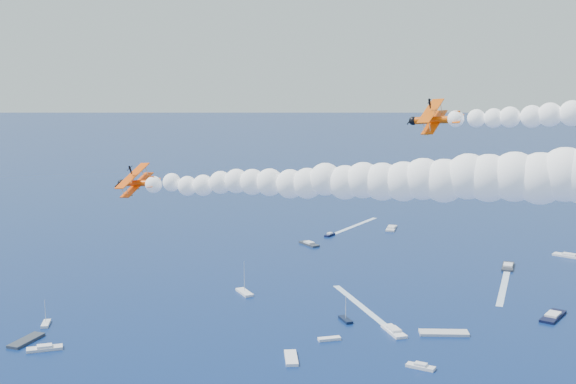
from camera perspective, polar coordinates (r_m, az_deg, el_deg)
The scene contains 5 objects.
biplane_lead at distance 114.42m, azimuth 10.96°, elevation 5.29°, with size 7.92×8.88×5.35m, color #DB4D04, non-canonical shape.
biplane_trail at distance 112.40m, azimuth -11.12°, elevation 0.65°, with size 6.65×7.46×4.50m, color #ED4904, non-canonical shape.
smoke_trail_trail at distance 97.47m, azimuth 4.23°, elevation 0.86°, with size 61.72×20.84×11.22m, color white, non-canonical shape.
spectator_boats at distance 208.31m, azimuth 14.91°, elevation -9.82°, with size 223.63×178.31×0.70m.
boat_wakes at distance 262.87m, azimuth 8.42°, elevation -5.52°, with size 95.52×117.52×0.04m.
Camera 1 is at (77.87, -65.68, 69.44)m, focal length 47.74 mm.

